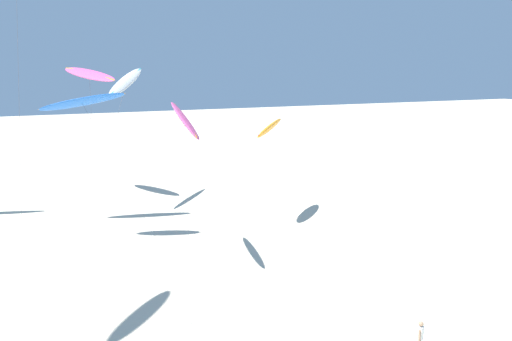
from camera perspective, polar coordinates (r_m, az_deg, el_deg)
name	(u,v)px	position (r m, az deg, el deg)	size (l,w,h in m)	color
flying_kite_0	(89,74)	(56.98, -15.04, 8.52)	(4.26, 7.13, 12.08)	#EA5193
flying_kite_3	(184,120)	(36.60, -6.58, 4.65)	(3.60, 11.32, 10.29)	#EA5193
flying_kite_4	(82,102)	(47.65, -15.66, 6.08)	(6.77, 8.10, 10.37)	blue
flying_kite_10	(270,128)	(47.47, 1.26, 3.95)	(5.08, 5.48, 8.15)	orange
flying_kite_11	(126,82)	(52.76, -11.83, 7.97)	(6.47, 6.92, 12.04)	white
person_near_left	(420,339)	(27.81, 14.83, -14.68)	(0.42, 0.35, 1.69)	black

